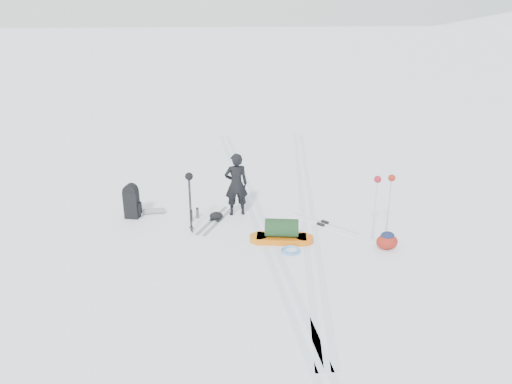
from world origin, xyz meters
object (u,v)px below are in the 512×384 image
Objects in this scene: pulk_sled at (282,233)px; ski_poles_black at (189,184)px; skier at (236,184)px; expedition_rucksack at (134,202)px.

pulk_sled is 1.00× the size of ski_poles_black.
skier is 1.10× the size of ski_poles_black.
skier is 1.65× the size of expedition_rucksack.
skier reaches higher than ski_poles_black.
expedition_rucksack is (-3.46, 1.70, 0.20)m from pulk_sled.
skier reaches higher than pulk_sled.
skier is 1.98m from pulk_sled.
pulk_sled is 3.86m from expedition_rucksack.
expedition_rucksack reaches higher than pulk_sled.
pulk_sled is 2.36m from ski_poles_black.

